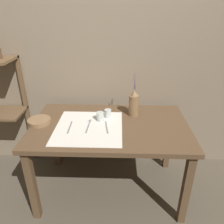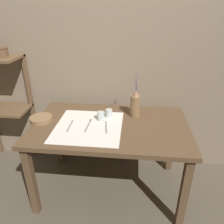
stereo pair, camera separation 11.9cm
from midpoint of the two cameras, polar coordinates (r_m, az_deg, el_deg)
The scene contains 11 objects.
ground_plane at distance 2.37m, azimuth -2.01°, elevation -19.08°, with size 12.00×12.00×0.00m, color brown.
stone_wall_back at distance 2.24m, azimuth -1.59°, elevation 13.78°, with size 7.00×0.06×2.40m.
wooden_table at distance 1.96m, azimuth -2.30°, elevation -5.47°, with size 1.37×0.83×0.74m.
linen_cloth at distance 1.88m, azimuth -7.88°, elevation -3.98°, with size 0.57×0.59×0.00m.
pitcher_with_flowers at distance 2.03m, azimuth 4.05°, elevation 2.13°, with size 0.09×0.09×0.41m.
wooden_bowl at distance 2.04m, azimuth -20.10°, elevation -2.34°, with size 0.20×0.20×0.04m.
glass_tumbler_near at distance 1.96m, azimuth -4.87°, elevation -1.17°, with size 0.07×0.07×0.08m.
glass_tumbler_far at distance 2.01m, azimuth -2.79°, elevation -0.37°, with size 0.06×0.06×0.07m.
knife_center at distance 1.91m, azimuth -12.72°, elevation -3.91°, with size 0.02×0.20×0.00m.
spoon_inner at distance 1.93m, azimuth -7.68°, elevation -2.94°, with size 0.03×0.22×0.02m.
fork_inner at distance 1.86m, azimuth -3.24°, elevation -4.00°, with size 0.04×0.20×0.00m.
Camera 1 is at (0.08, -1.67, 1.68)m, focal length 35.00 mm.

